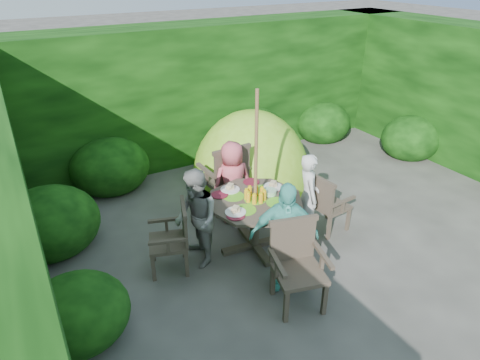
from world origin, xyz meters
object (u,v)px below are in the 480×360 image
parasol_pole (256,175)px  garden_chair_back (226,177)px  dome_tent (252,180)px  garden_chair_right (327,203)px  child_back (232,182)px  garden_chair_front (297,263)px  child_left (196,219)px  garden_chair_left (174,237)px  patio_table (255,207)px  child_front (284,236)px  child_right (308,196)px

parasol_pole → garden_chair_back: parasol_pole is taller
dome_tent → garden_chair_back: bearing=-153.3°
garden_chair_right → child_back: (-1.00, 0.94, 0.17)m
garden_chair_back → garden_chair_front: bearing=80.6°
garden_chair_back → child_back: size_ratio=0.86×
child_left → dome_tent: child_left is taller
garden_chair_left → dome_tent: 2.67m
garden_chair_back → garden_chair_left: bearing=35.3°
child_left → parasol_pole: bearing=89.2°
patio_table → dome_tent: bearing=60.4°
parasol_pole → garden_chair_front: (-0.12, -1.09, -0.59)m
garden_chair_left → garden_chair_front: 1.55m
parasol_pole → child_left: size_ratio=1.70×
patio_table → child_back: child_back is taller
child_front → dome_tent: 2.82m
parasol_pole → child_back: (0.09, 0.79, -0.48)m
garden_chair_left → child_front: 1.37m
parasol_pole → garden_chair_left: 1.27m
garden_chair_right → dome_tent: 1.92m
patio_table → child_left: 0.80m
garden_chair_left → child_back: 1.38m
child_left → dome_tent: 2.49m
parasol_pole → child_right: (0.79, -0.09, -0.48)m
patio_table → garden_chair_back: garden_chair_back is taller
parasol_pole → child_back: bearing=83.3°
child_back → parasol_pole: bearing=86.7°
garden_chair_left → garden_chair_back: 1.57m
garden_chair_left → garden_chair_right: bearing=101.3°
patio_table → dome_tent: size_ratio=0.56×
patio_table → child_front: 0.80m
garden_chair_right → garden_chair_left: size_ratio=0.98×
child_left → child_front: child_front is taller
garden_chair_right → garden_chair_back: size_ratio=0.80×
garden_chair_left → child_left: bearing=104.2°
parasol_pole → garden_chair_right: (1.10, -0.15, -0.65)m
child_left → dome_tent: size_ratio=0.51×
garden_chair_right → garden_chair_front: (-1.21, -0.94, 0.06)m
child_front → dome_tent: size_ratio=0.54×
patio_table → garden_chair_right: patio_table is taller
garden_chair_left → dome_tent: dome_tent is taller
garden_chair_front → patio_table: bearing=98.2°
parasol_pole → child_front: (-0.09, -0.79, -0.41)m
patio_table → child_right: size_ratio=1.15×
patio_table → garden_chair_front: garden_chair_front is taller
parasol_pole → child_front: size_ratio=1.61×
garden_chair_right → child_back: bearing=40.5°
child_back → dome_tent: size_ratio=0.49×
child_left → child_front: bearing=44.2°
garden_chair_back → garden_chair_front: 2.18m
garden_chair_right → patio_table: bearing=76.0°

